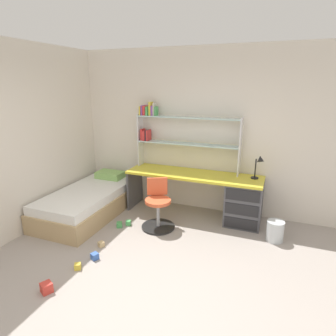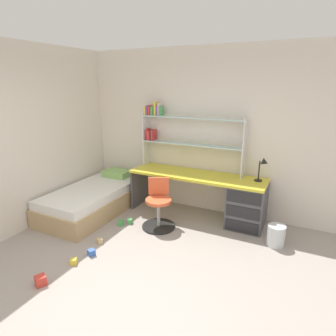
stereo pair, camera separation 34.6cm
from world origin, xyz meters
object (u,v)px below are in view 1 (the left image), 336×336
at_px(toy_block_natural_1, 101,244).
at_px(toy_block_green_5, 119,225).
at_px(desk, 229,197).
at_px(toy_block_green_4, 128,223).
at_px(toy_block_red_3, 47,288).
at_px(swivel_chair, 158,209).
at_px(toy_block_blue_0, 95,256).
at_px(bookshelf_hutch, 175,130).
at_px(bed_platform, 89,202).
at_px(desk_lamp, 260,164).
at_px(toy_block_yellow_2, 78,266).
at_px(waste_bin, 275,231).

xyz_separation_m(toy_block_natural_1, toy_block_green_5, (-0.05, 0.58, 0.01)).
bearing_deg(desk, toy_block_green_5, -150.76).
bearing_deg(toy_block_green_4, toy_block_red_3, -92.54).
relative_size(swivel_chair, toy_block_blue_0, 9.20).
bearing_deg(swivel_chair, toy_block_blue_0, -110.50).
bearing_deg(toy_block_green_4, swivel_chair, 15.08).
height_order(bookshelf_hutch, bed_platform, bookshelf_hutch).
distance_m(desk_lamp, bed_platform, 2.89).
height_order(desk_lamp, toy_block_blue_0, desk_lamp).
bearing_deg(bed_platform, toy_block_green_4, -8.85).
xyz_separation_m(bookshelf_hutch, swivel_chair, (0.03, -0.82, -1.11)).
xyz_separation_m(bookshelf_hutch, desk_lamp, (1.43, -0.12, -0.42)).
height_order(toy_block_red_3, toy_block_green_4, toy_block_red_3).
relative_size(toy_block_natural_1, toy_block_yellow_2, 0.96).
height_order(swivel_chair, toy_block_green_5, swivel_chair).
bearing_deg(swivel_chair, toy_block_green_4, -164.92).
bearing_deg(desk, waste_bin, -28.93).
bearing_deg(toy_block_red_3, toy_block_blue_0, 80.04).
xyz_separation_m(swivel_chair, bed_platform, (-1.29, 0.00, -0.07)).
distance_m(toy_block_yellow_2, toy_block_green_5, 1.12).
xyz_separation_m(bed_platform, toy_block_green_5, (0.73, -0.24, -0.18)).
height_order(toy_block_natural_1, toy_block_green_4, toy_block_green_4).
height_order(bookshelf_hutch, toy_block_yellow_2, bookshelf_hutch).
xyz_separation_m(bed_platform, toy_block_natural_1, (0.78, -0.83, -0.19)).
bearing_deg(toy_block_blue_0, toy_block_green_5, 99.63).
xyz_separation_m(desk, toy_block_blue_0, (-1.41, -1.74, -0.38)).
bearing_deg(bed_platform, toy_block_green_5, -18.45).
bearing_deg(toy_block_green_4, desk, 27.45).
relative_size(desk_lamp, toy_block_green_5, 4.64).
xyz_separation_m(toy_block_blue_0, toy_block_green_4, (-0.05, 0.98, -0.00)).
xyz_separation_m(desk_lamp, toy_block_yellow_2, (-1.89, -2.06, -0.95)).
relative_size(bed_platform, toy_block_green_4, 25.37).
bearing_deg(desk, swivel_chair, -147.54).
height_order(bed_platform, toy_block_green_4, bed_platform).
relative_size(bed_platform, toy_block_green_5, 23.15).
bearing_deg(toy_block_red_3, swivel_chair, 73.47).
xyz_separation_m(swivel_chair, toy_block_natural_1, (-0.51, -0.82, -0.26)).
distance_m(bookshelf_hutch, toy_block_green_5, 1.81).
xyz_separation_m(toy_block_green_4, toy_block_green_5, (-0.10, -0.11, 0.00)).
xyz_separation_m(bookshelf_hutch, toy_block_blue_0, (-0.39, -1.93, -1.37)).
bearing_deg(toy_block_natural_1, swivel_chair, 58.33).
distance_m(bookshelf_hutch, waste_bin, 2.24).
bearing_deg(waste_bin, bed_platform, -175.80).
relative_size(toy_block_natural_1, toy_block_red_3, 0.64).
distance_m(bed_platform, toy_block_green_5, 0.79).
height_order(desk, swivel_chair, swivel_chair).
height_order(toy_block_natural_1, toy_block_red_3, toy_block_red_3).
relative_size(toy_block_blue_0, toy_block_green_5, 1.01).
relative_size(waste_bin, toy_block_red_3, 2.70).
bearing_deg(toy_block_natural_1, toy_block_green_4, 86.32).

